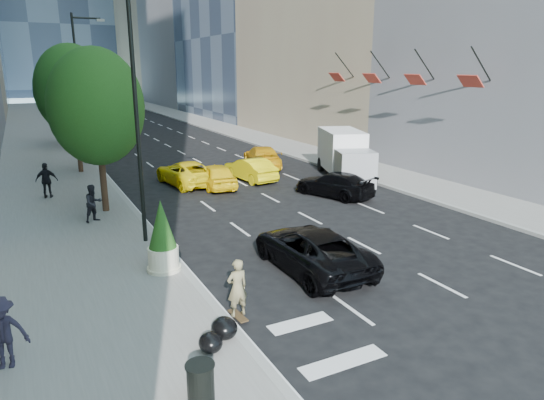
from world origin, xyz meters
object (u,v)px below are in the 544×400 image
black_sedan_lincoln (312,249)px  planter_shrub (162,237)px  city_bus (108,126)px  box_truck (345,155)px  black_sedan_mercedes (334,184)px  skateboarder (237,291)px  trash_can (201,384)px

black_sedan_lincoln → planter_shrub: (-4.60, 1.88, 0.58)m
city_bus → box_truck: (10.49, -22.37, -0.02)m
black_sedan_mercedes → planter_shrub: bearing=8.8°
black_sedan_lincoln → city_bus: bearing=-87.8°
skateboarder → trash_can: 3.67m
black_sedan_mercedes → city_bus: city_bus is taller
black_sedan_mercedes → trash_can: size_ratio=5.48×
black_sedan_mercedes → trash_can: black_sedan_mercedes is taller
skateboarder → box_truck: (12.89, 13.19, 0.65)m
city_bus → trash_can: 38.83m
skateboarder → box_truck: 18.45m
box_truck → planter_shrub: 16.72m
black_sedan_lincoln → planter_shrub: size_ratio=2.14×
trash_can → black_sedan_lincoln: bearing=41.3°
black_sedan_mercedes → planter_shrub: (-10.80, -5.88, 0.65)m
skateboarder → planter_shrub: planter_shrub is taller
city_bus → box_truck: size_ratio=1.67×
black_sedan_mercedes → city_bus: bearing=-93.8°
black_sedan_lincoln → black_sedan_mercedes: size_ratio=1.15×
skateboarder → box_truck: box_truck is taller
city_bus → trash_can: (-4.49, -38.56, -0.92)m
skateboarder → planter_shrub: bearing=-79.8°
black_sedan_lincoln → black_sedan_mercedes: black_sedan_lincoln is taller
black_sedan_lincoln → trash_can: size_ratio=6.29×
trash_can → city_bus: bearing=83.4°
black_sedan_mercedes → city_bus: (-7.40, 25.81, 0.83)m
black_sedan_lincoln → box_truck: size_ratio=0.81×
trash_can → planter_shrub: size_ratio=0.34×
trash_can → planter_shrub: 7.01m
black_sedan_mercedes → black_sedan_lincoln: bearing=31.6°
black_sedan_lincoln → city_bus: city_bus is taller
box_truck → trash_can: size_ratio=7.77×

